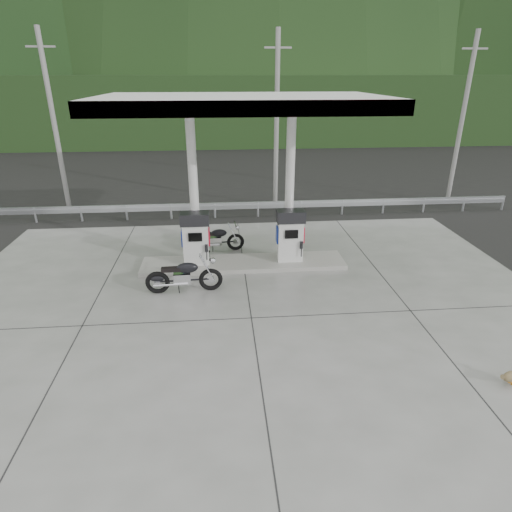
{
  "coord_description": "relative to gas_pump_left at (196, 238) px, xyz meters",
  "views": [
    {
      "loc": [
        -0.75,
        -11.04,
        6.19
      ],
      "look_at": [
        0.3,
        1.0,
        1.0
      ],
      "focal_mm": 30.0,
      "sensor_mm": 36.0,
      "label": 1
    }
  ],
  "objects": [
    {
      "name": "utility_pole_b",
      "position": [
        3.6,
        7.0,
        2.93
      ],
      "size": [
        0.22,
        0.22,
        8.0
      ],
      "primitive_type": "cylinder",
      "color": "gray",
      "rests_on": "ground"
    },
    {
      "name": "canopy_column_right",
      "position": [
        3.2,
        0.4,
        1.6
      ],
      "size": [
        0.3,
        0.3,
        5.0
      ],
      "primitive_type": "cylinder",
      "color": "white",
      "rests_on": "pump_island"
    },
    {
      "name": "gas_pump_right",
      "position": [
        3.2,
        0.0,
        0.0
      ],
      "size": [
        0.95,
        0.55,
        1.8
      ],
      "primitive_type": null,
      "color": "silver",
      "rests_on": "pump_island"
    },
    {
      "name": "canopy_column_left",
      "position": [
        0.0,
        0.4,
        1.6
      ],
      "size": [
        0.3,
        0.3,
        5.0
      ],
      "primitive_type": "cylinder",
      "color": "white",
      "rests_on": "pump_island"
    },
    {
      "name": "canopy_roof",
      "position": [
        1.6,
        0.0,
        4.3
      ],
      "size": [
        8.5,
        5.0,
        0.4
      ],
      "primitive_type": "cube",
      "color": "white",
      "rests_on": "canopy_column_left"
    },
    {
      "name": "utility_pole_c",
      "position": [
        12.6,
        7.0,
        2.93
      ],
      "size": [
        0.22,
        0.22,
        8.0
      ],
      "primitive_type": "cylinder",
      "color": "gray",
      "rests_on": "ground"
    },
    {
      "name": "guardrail",
      "position": [
        1.6,
        5.5,
        -0.36
      ],
      "size": [
        26.0,
        0.16,
        1.42
      ],
      "primitive_type": null,
      "color": "#AEB3B7",
      "rests_on": "ground"
    },
    {
      "name": "pump_island",
      "position": [
        1.6,
        0.0,
        -0.98
      ],
      "size": [
        7.0,
        1.4,
        0.15
      ],
      "primitive_type": "cube",
      "color": "gray",
      "rests_on": "forecourt_apron"
    },
    {
      "name": "ground",
      "position": [
        1.6,
        -2.5,
        -1.07
      ],
      "size": [
        160.0,
        160.0,
        0.0
      ],
      "primitive_type": "plane",
      "color": "black",
      "rests_on": "ground"
    },
    {
      "name": "duck",
      "position": [
        6.94,
        -6.67,
        -0.85
      ],
      "size": [
        0.56,
        0.27,
        0.39
      ],
      "primitive_type": null,
      "rotation": [
        0.0,
        0.0,
        0.23
      ],
      "color": "brown",
      "rests_on": "forecourt_apron"
    },
    {
      "name": "road",
      "position": [
        1.6,
        9.0,
        -1.07
      ],
      "size": [
        60.0,
        7.0,
        0.01
      ],
      "primitive_type": "cube",
      "color": "black",
      "rests_on": "ground"
    },
    {
      "name": "gas_pump_left",
      "position": [
        0.0,
        0.0,
        0.0
      ],
      "size": [
        0.95,
        0.55,
        1.8
      ],
      "primitive_type": null,
      "color": "silver",
      "rests_on": "pump_island"
    },
    {
      "name": "forested_hills",
      "position": [
        1.6,
        57.5,
        -1.07
      ],
      "size": [
        100.0,
        40.0,
        140.0
      ],
      "primitive_type": null,
      "color": "black",
      "rests_on": "ground"
    },
    {
      "name": "motorcycle_right",
      "position": [
        0.67,
        1.4,
        -0.59
      ],
      "size": [
        1.97,
        0.73,
        0.92
      ],
      "primitive_type": null,
      "rotation": [
        0.0,
        0.0,
        0.06
      ],
      "color": "black",
      "rests_on": "forecourt_apron"
    },
    {
      "name": "tree_band",
      "position": [
        1.6,
        27.5,
        1.93
      ],
      "size": [
        80.0,
        6.0,
        6.0
      ],
      "primitive_type": "cube",
      "color": "black",
      "rests_on": "ground"
    },
    {
      "name": "utility_pole_a",
      "position": [
        -6.4,
        7.0,
        2.93
      ],
      "size": [
        0.22,
        0.22,
        8.0
      ],
      "primitive_type": "cylinder",
      "color": "gray",
      "rests_on": "ground"
    },
    {
      "name": "motorcycle_left",
      "position": [
        -0.31,
        -1.77,
        -0.54
      ],
      "size": [
        2.19,
        0.77,
        1.03
      ],
      "primitive_type": null,
      "rotation": [
        0.0,
        0.0,
        0.04
      ],
      "color": "black",
      "rests_on": "forecourt_apron"
    },
    {
      "name": "forecourt_apron",
      "position": [
        1.6,
        -2.5,
        -1.06
      ],
      "size": [
        18.0,
        14.0,
        0.02
      ],
      "primitive_type": "cube",
      "color": "slate",
      "rests_on": "ground"
    }
  ]
}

